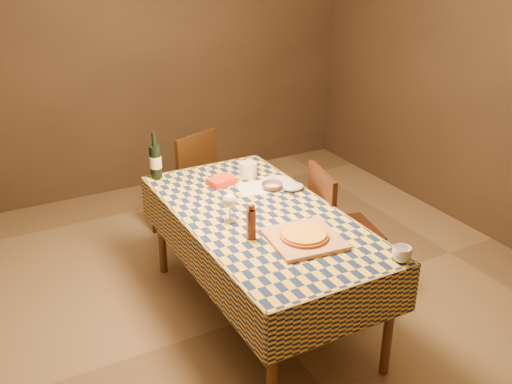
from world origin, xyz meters
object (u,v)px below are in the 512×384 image
Objects in this scene: dining_table at (260,225)px; chair_far at (188,179)px; pizza at (304,235)px; wine_bottle at (156,161)px; bowl at (272,186)px; cutting_board at (304,239)px; chair_right at (335,224)px; white_plate at (277,182)px.

chair_far reaches higher than dining_table.
pizza is 1.06× the size of wine_bottle.
chair_far is at bearing 88.81° from dining_table.
cutting_board is at bearing -105.33° from bowl.
dining_table is 5.14× the size of pizza.
bowl is 0.42× the size of wine_bottle.
dining_table is at bearing -175.27° from chair_right.
wine_bottle is at bearing 141.16° from chair_right.
chair_far is (-0.03, 1.70, -0.26)m from cutting_board.
bowl is at bearing 74.67° from pizza.
chair_far is 1.37m from chair_right.
dining_table is 0.65m from chair_right.
white_plate is 1.00m from chair_far.
white_plate is at bearing 47.36° from dining_table.
bowl is at bearing 48.82° from dining_table.
pizza is (0.06, -0.42, 0.11)m from dining_table.
dining_table is 1.98× the size of chair_right.
bowl reaches higher than cutting_board.
dining_table is 5.46× the size of wine_bottle.
white_plate is at bearing -71.42° from chair_far.
bowl is at bearing -137.68° from white_plate.
cutting_board is (0.06, -0.42, 0.09)m from dining_table.
dining_table is at bearing -66.55° from wine_bottle.
chair_far is at bearing 108.58° from white_plate.
wine_bottle is 0.36× the size of chair_far.
white_plate is at bearing 70.55° from pizza.
wine_bottle reaches higher than chair_right.
cutting_board is 0.78m from chair_right.
pizza reaches higher than dining_table.
pizza reaches higher than white_plate.
wine_bottle is (-0.43, 1.27, 0.09)m from pizza.
bowl is at bearing -77.15° from chair_far.
chair_far is (-0.23, 0.99, -0.27)m from bowl.
chair_right is at bearing -63.87° from chair_far.
chair_right is (0.29, -0.31, -0.25)m from white_plate.
wine_bottle is at bearing 108.71° from pizza.
dining_table is at bearing -91.19° from chair_far.
dining_table is 0.96m from wine_bottle.
cutting_board is 2.77× the size of bowl.
wine_bottle is at bearing 145.01° from white_plate.
bowl is 0.15× the size of chair_far.
white_plate is 0.25× the size of chair_right.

